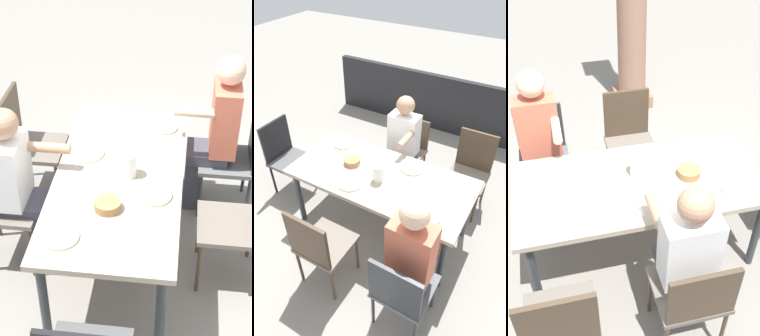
% 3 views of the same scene
% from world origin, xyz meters
% --- Properties ---
extents(ground_plane, '(16.00, 16.00, 0.00)m').
position_xyz_m(ground_plane, '(0.00, 0.00, 0.00)').
color(ground_plane, gray).
extents(dining_table, '(1.82, 0.87, 0.75)m').
position_xyz_m(dining_table, '(0.00, 0.00, 0.67)').
color(dining_table, tan).
rests_on(dining_table, ground).
extents(chair_west_north, '(0.44, 0.44, 0.90)m').
position_xyz_m(chair_west_north, '(-0.67, 0.86, 0.52)').
color(chair_west_north, '#5B5E61').
rests_on(chair_west_north, ground).
extents(chair_west_south, '(0.44, 0.44, 0.94)m').
position_xyz_m(chair_west_south, '(-0.67, -0.86, 0.53)').
color(chair_west_south, '#6A6158').
rests_on(chair_west_south, ground).
extents(chair_mid_north, '(0.44, 0.44, 0.95)m').
position_xyz_m(chair_mid_north, '(0.12, 0.86, 0.54)').
color(chair_mid_north, '#6A6158').
rests_on(chair_mid_north, ground).
extents(chair_mid_south, '(0.44, 0.44, 0.89)m').
position_xyz_m(chair_mid_south, '(0.12, -0.85, 0.53)').
color(chair_mid_south, '#6A6158').
rests_on(chair_mid_south, ground).
extents(diner_woman_green, '(0.35, 0.49, 1.27)m').
position_xyz_m(diner_woman_green, '(0.11, -0.66, 0.68)').
color(diner_woman_green, '#3F3F4C').
rests_on(diner_woman_green, ground).
extents(diner_man_white, '(0.35, 0.50, 1.35)m').
position_xyz_m(diner_man_white, '(-0.67, 0.67, 0.72)').
color(diner_man_white, '#3F3F4C').
rests_on(diner_man_white, ground).
extents(plate_0, '(0.20, 0.20, 0.02)m').
position_xyz_m(plate_0, '(-0.63, 0.27, 0.75)').
color(plate_0, silver).
rests_on(plate_0, dining_table).
extents(fork_0, '(0.02, 0.17, 0.01)m').
position_xyz_m(fork_0, '(-0.78, 0.27, 0.75)').
color(fork_0, silver).
rests_on(fork_0, dining_table).
extents(spoon_0, '(0.02, 0.17, 0.01)m').
position_xyz_m(spoon_0, '(-0.48, 0.27, 0.75)').
color(spoon_0, silver).
rests_on(spoon_0, dining_table).
extents(plate_1, '(0.25, 0.25, 0.02)m').
position_xyz_m(plate_1, '(-0.21, -0.26, 0.75)').
color(plate_1, silver).
rests_on(plate_1, dining_table).
extents(fork_1, '(0.03, 0.17, 0.01)m').
position_xyz_m(fork_1, '(-0.36, -0.26, 0.75)').
color(fork_1, silver).
rests_on(fork_1, dining_table).
extents(spoon_1, '(0.03, 0.17, 0.01)m').
position_xyz_m(spoon_1, '(-0.06, -0.26, 0.75)').
color(spoon_1, silver).
rests_on(spoon_1, dining_table).
extents(plate_2, '(0.24, 0.24, 0.02)m').
position_xyz_m(plate_2, '(0.20, 0.25, 0.75)').
color(plate_2, silver).
rests_on(plate_2, dining_table).
extents(fork_2, '(0.02, 0.17, 0.01)m').
position_xyz_m(fork_2, '(0.05, 0.25, 0.75)').
color(fork_2, silver).
rests_on(fork_2, dining_table).
extents(spoon_2, '(0.03, 0.17, 0.01)m').
position_xyz_m(spoon_2, '(0.35, 0.25, 0.75)').
color(spoon_2, silver).
rests_on(spoon_2, dining_table).
extents(plate_3, '(0.24, 0.24, 0.02)m').
position_xyz_m(plate_3, '(0.65, -0.27, 0.75)').
color(plate_3, silver).
rests_on(plate_3, dining_table).
extents(fork_3, '(0.03, 0.17, 0.01)m').
position_xyz_m(fork_3, '(0.50, -0.27, 0.75)').
color(fork_3, silver).
rests_on(fork_3, dining_table).
extents(spoon_3, '(0.03, 0.17, 0.01)m').
position_xyz_m(spoon_3, '(0.80, -0.27, 0.75)').
color(spoon_3, silver).
rests_on(spoon_3, dining_table).
extents(water_pitcher, '(0.11, 0.11, 0.17)m').
position_xyz_m(water_pitcher, '(-0.00, 0.07, 0.82)').
color(water_pitcher, white).
rests_on(water_pitcher, dining_table).
extents(bread_basket, '(0.17, 0.17, 0.06)m').
position_xyz_m(bread_basket, '(0.36, -0.02, 0.78)').
color(bread_basket, '#9E7547').
rests_on(bread_basket, dining_table).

